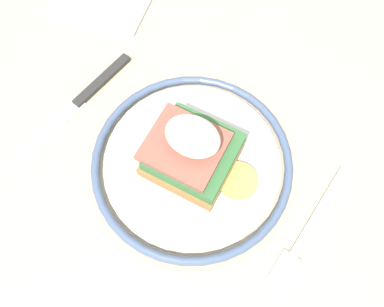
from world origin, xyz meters
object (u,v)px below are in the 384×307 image
sandwich (193,151)px  fork (308,230)px  knife (83,98)px  plate (192,162)px

sandwich → fork: bearing=176.3°
knife → sandwich: bearing=175.1°
fork → sandwich: bearing=-3.7°
plate → fork: bearing=176.6°
sandwich → knife: 0.17m
fork → knife: knife is taller
plate → sandwich: (-0.00, -0.00, 0.03)m
plate → sandwich: size_ratio=1.87×
sandwich → fork: 0.15m
plate → sandwich: 0.03m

